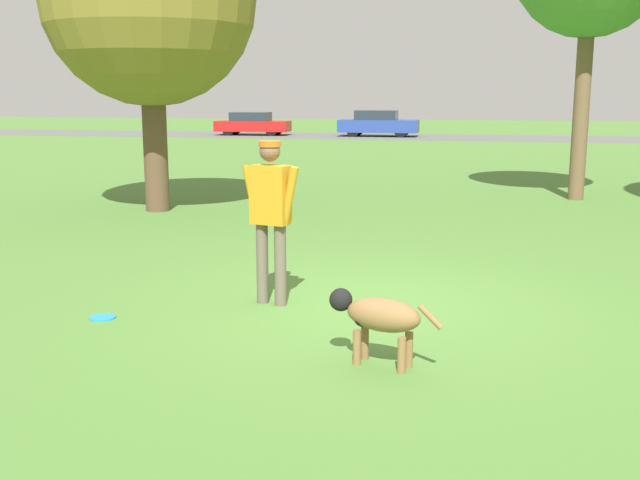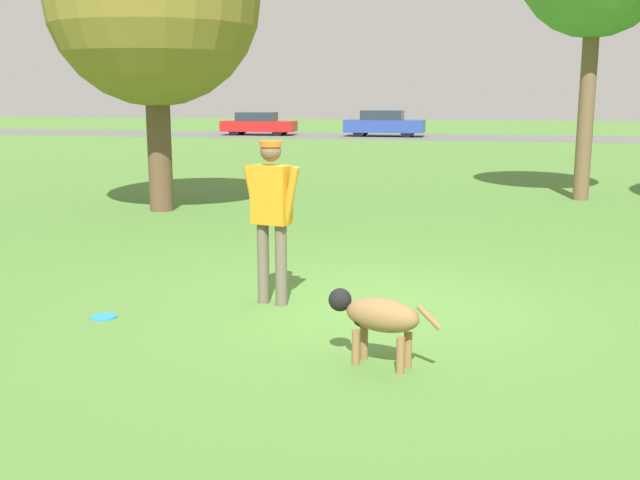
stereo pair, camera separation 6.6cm
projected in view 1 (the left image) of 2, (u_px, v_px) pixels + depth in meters
The scene contains 7 objects.
ground_plane at pixel (366, 304), 8.19m from camera, with size 120.00×120.00×0.00m, color #4C7A33.
far_road_strip at pixel (460, 137), 39.51m from camera, with size 120.00×6.00×0.01m.
person at pixel (271, 208), 8.01m from camera, with size 0.68×0.31×1.78m.
dog at pixel (377, 316), 6.28m from camera, with size 1.02×0.47×0.63m.
frisbee at pixel (103, 317), 7.68m from camera, with size 0.26×0.26×0.02m.
parked_car_red at pixel (252, 124), 41.51m from camera, with size 4.13×1.85×1.27m.
parked_car_blue at pixel (378, 124), 40.16m from camera, with size 4.24×1.67×1.40m.
Camera 1 is at (1.17, -7.83, 2.26)m, focal length 42.00 mm.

